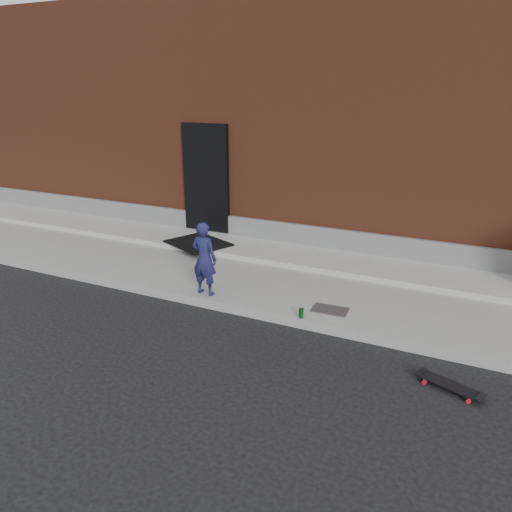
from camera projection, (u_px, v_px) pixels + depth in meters
The scene contains 9 objects.
ground at pixel (257, 319), 7.33m from camera, with size 80.00×80.00×0.00m, color black.
sidewalk at pixel (294, 280), 8.58m from camera, with size 20.00×3.00×0.15m, color gray.
apron at pixel (312, 258), 9.30m from camera, with size 20.00×1.20×0.10m, color gray.
building at pixel (378, 117), 12.46m from camera, with size 20.00×8.10×5.00m.
child at pixel (204, 259), 7.67m from camera, with size 0.42×0.28×1.16m, color #171B42.
skateboard at pixel (449, 385), 5.60m from camera, with size 0.76×0.43×0.08m.
soda_can at pixel (301, 313), 7.02m from camera, with size 0.07×0.07×0.14m, color #1C8C38.
doormat at pixel (198, 243), 9.96m from camera, with size 1.15×0.93×0.03m, color black.
utility_plate at pixel (330, 310), 7.27m from camera, with size 0.51×0.33×0.02m, color #56565B.
Camera 1 is at (2.88, -5.96, 3.27)m, focal length 35.00 mm.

